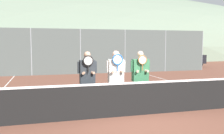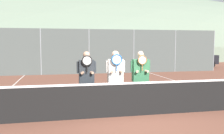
% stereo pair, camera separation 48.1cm
% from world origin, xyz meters
% --- Properties ---
extents(ground_plane, '(120.00, 120.00, 0.00)m').
position_xyz_m(ground_plane, '(0.00, 0.00, 0.00)').
color(ground_plane, brown).
extents(hill_distant, '(136.96, 76.09, 26.63)m').
position_xyz_m(hill_distant, '(0.00, 55.41, 0.00)').
color(hill_distant, slate).
rests_on(hill_distant, ground_plane).
extents(clubhouse_building, '(20.38, 5.50, 3.41)m').
position_xyz_m(clubhouse_building, '(-0.39, 19.58, 1.73)').
color(clubhouse_building, beige).
rests_on(clubhouse_building, ground_plane).
extents(fence_back, '(19.30, 0.06, 3.08)m').
position_xyz_m(fence_back, '(-0.00, 10.47, 1.54)').
color(fence_back, gray).
rests_on(fence_back, ground_plane).
extents(tennis_net, '(11.50, 0.09, 1.07)m').
position_xyz_m(tennis_net, '(0.00, 0.00, 0.50)').
color(tennis_net, gray).
rests_on(tennis_net, ground_plane).
extents(court_line_right_sideline, '(0.05, 16.00, 0.01)m').
position_xyz_m(court_line_right_sideline, '(4.28, 3.00, 0.00)').
color(court_line_right_sideline, white).
rests_on(court_line_right_sideline, ground_plane).
extents(player_leftmost, '(0.58, 0.34, 1.82)m').
position_xyz_m(player_leftmost, '(-1.23, 0.68, 1.07)').
color(player_leftmost, black).
rests_on(player_leftmost, ground_plane).
extents(player_center_left, '(0.59, 0.34, 1.83)m').
position_xyz_m(player_center_left, '(-0.35, 0.68, 1.10)').
color(player_center_left, white).
rests_on(player_center_left, ground_plane).
extents(player_center_right, '(0.63, 0.34, 1.82)m').
position_xyz_m(player_center_right, '(0.45, 0.71, 1.07)').
color(player_center_right, black).
rests_on(player_center_right, ground_plane).
extents(car_far_left, '(4.70, 2.09, 1.89)m').
position_xyz_m(car_far_left, '(-5.98, 13.55, 0.96)').
color(car_far_left, slate).
rests_on(car_far_left, ground_plane).
extents(car_left_of_center, '(4.13, 1.95, 1.73)m').
position_xyz_m(car_left_of_center, '(-0.72, 13.45, 0.89)').
color(car_left_of_center, slate).
rests_on(car_left_of_center, ground_plane).
extents(car_center, '(4.54, 2.01, 1.72)m').
position_xyz_m(car_center, '(4.46, 13.49, 0.88)').
color(car_center, silver).
rests_on(car_center, ground_plane).
extents(car_right_of_center, '(4.08, 1.98, 1.73)m').
position_xyz_m(car_right_of_center, '(9.62, 13.56, 0.88)').
color(car_right_of_center, black).
rests_on(car_right_of_center, ground_plane).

